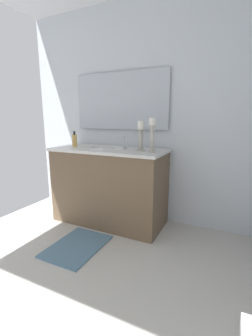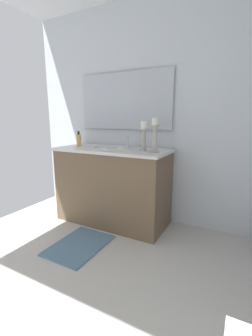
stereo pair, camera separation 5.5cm
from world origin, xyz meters
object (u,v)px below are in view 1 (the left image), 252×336
(sink_basin, at_px, (109,152))
(vanity_cabinet, at_px, (109,186))
(bath_mat, at_px, (77,246))
(mirror, at_px, (120,101))
(candle_holder_short, at_px, (141,135))
(soap_bottle, at_px, (75,140))
(candle_holder_tall, at_px, (152,134))

(sink_basin, bearing_deg, vanity_cabinet, -90.00)
(sink_basin, xyz_separation_m, bath_mat, (0.63, -0.00, -0.82))
(sink_basin, relative_size, mirror, 0.34)
(mirror, bearing_deg, vanity_cabinet, -0.01)
(vanity_cabinet, height_order, candle_holder_short, candle_holder_short)
(vanity_cabinet, bearing_deg, candle_holder_short, 87.06)
(vanity_cabinet, distance_m, soap_bottle, 0.67)
(candle_holder_tall, distance_m, soap_bottle, 0.97)
(vanity_cabinet, distance_m, candle_holder_tall, 0.80)
(mirror, height_order, bath_mat, mirror)
(vanity_cabinet, height_order, soap_bottle, soap_bottle)
(vanity_cabinet, distance_m, candle_holder_short, 0.70)
(candle_holder_short, bearing_deg, bath_mat, -32.63)
(mirror, relative_size, candle_holder_short, 3.92)
(soap_bottle, xyz_separation_m, bath_mat, (0.60, 0.45, -0.93))
(sink_basin, height_order, soap_bottle, soap_bottle)
(vanity_cabinet, bearing_deg, soap_bottle, -86.86)
(sink_basin, relative_size, candle_holder_tall, 1.22)
(candle_holder_short, bearing_deg, candle_holder_tall, 74.76)
(bath_mat, bearing_deg, candle_holder_tall, 137.51)
(sink_basin, distance_m, bath_mat, 1.03)
(soap_bottle, distance_m, bath_mat, 1.19)
(sink_basin, distance_m, mirror, 0.63)
(sink_basin, bearing_deg, candle_holder_short, 87.05)
(vanity_cabinet, relative_size, soap_bottle, 7.12)
(soap_bottle, bearing_deg, vanity_cabinet, 93.14)
(sink_basin, relative_size, candle_holder_short, 1.34)
(bath_mat, bearing_deg, sink_basin, 179.91)
(sink_basin, bearing_deg, mirror, -179.80)
(mirror, distance_m, bath_mat, 1.65)
(candle_holder_short, bearing_deg, sink_basin, -92.95)
(candle_holder_short, height_order, soap_bottle, candle_holder_short)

